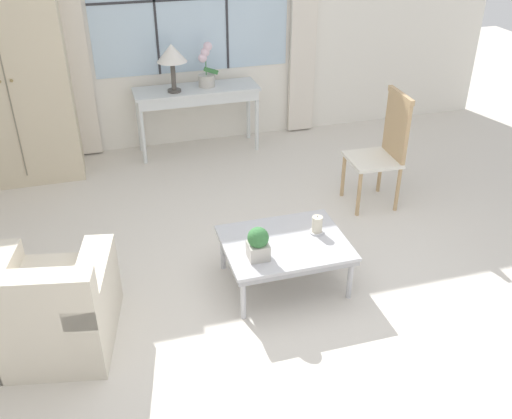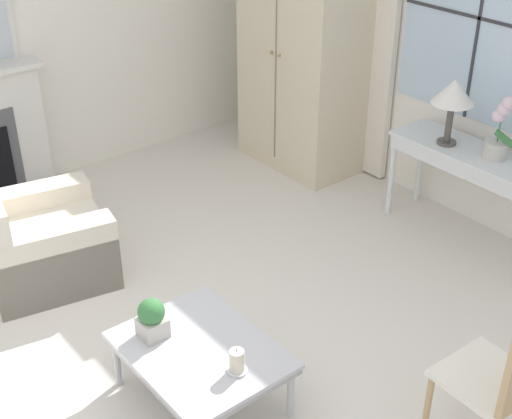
% 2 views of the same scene
% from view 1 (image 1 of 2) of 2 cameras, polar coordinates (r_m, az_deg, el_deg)
% --- Properties ---
extents(ground_plane, '(14.00, 14.00, 0.00)m').
position_cam_1_polar(ground_plane, '(4.27, 2.17, -8.73)').
color(ground_plane, silver).
extents(wall_back_windowed, '(7.20, 0.14, 2.80)m').
position_cam_1_polar(wall_back_windowed, '(6.38, -6.51, 18.59)').
color(wall_back_windowed, white).
rests_on(wall_back_windowed, ground_plane).
extents(armoire, '(1.17, 0.68, 2.23)m').
position_cam_1_polar(armoire, '(6.02, -23.59, 12.90)').
color(armoire, beige).
rests_on(armoire, ground_plane).
extents(console_table, '(1.33, 0.43, 0.72)m').
position_cam_1_polar(console_table, '(6.29, -5.97, 11.25)').
color(console_table, silver).
rests_on(console_table, ground_plane).
extents(table_lamp, '(0.31, 0.31, 0.50)m').
position_cam_1_polar(table_lamp, '(6.06, -8.43, 15.07)').
color(table_lamp, '#4C4742').
rests_on(table_lamp, console_table).
extents(potted_orchid, '(0.22, 0.17, 0.47)m').
position_cam_1_polar(potted_orchid, '(6.25, -5.01, 13.81)').
color(potted_orchid, '#BCB7AD').
rests_on(potted_orchid, console_table).
extents(armchair_upholstered, '(0.98, 0.97, 0.76)m').
position_cam_1_polar(armchair_upholstered, '(3.99, -20.30, -9.43)').
color(armchair_upholstered, beige).
rests_on(armchair_upholstered, ground_plane).
extents(side_chair_wooden, '(0.46, 0.46, 1.07)m').
position_cam_1_polar(side_chair_wooden, '(5.31, 12.76, 6.35)').
color(side_chair_wooden, white).
rests_on(side_chair_wooden, ground_plane).
extents(coffee_table, '(0.90, 0.71, 0.37)m').
position_cam_1_polar(coffee_table, '(4.22, 2.89, -3.66)').
color(coffee_table, '#BCBCC1').
rests_on(coffee_table, ground_plane).
extents(potted_plant_small, '(0.15, 0.15, 0.24)m').
position_cam_1_polar(potted_plant_small, '(3.95, 0.21, -3.38)').
color(potted_plant_small, '#BCB7AD').
rests_on(potted_plant_small, coffee_table).
extents(pillar_candle, '(0.11, 0.11, 0.15)m').
position_cam_1_polar(pillar_candle, '(4.28, 6.12, -1.59)').
color(pillar_candle, silver).
rests_on(pillar_candle, coffee_table).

